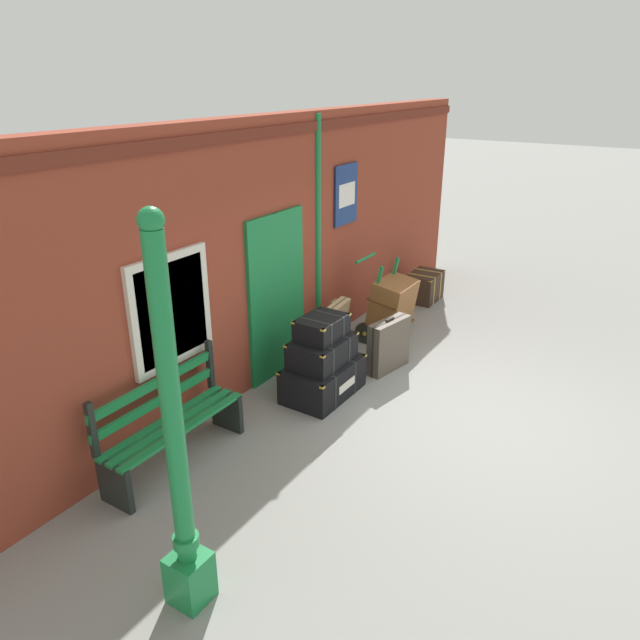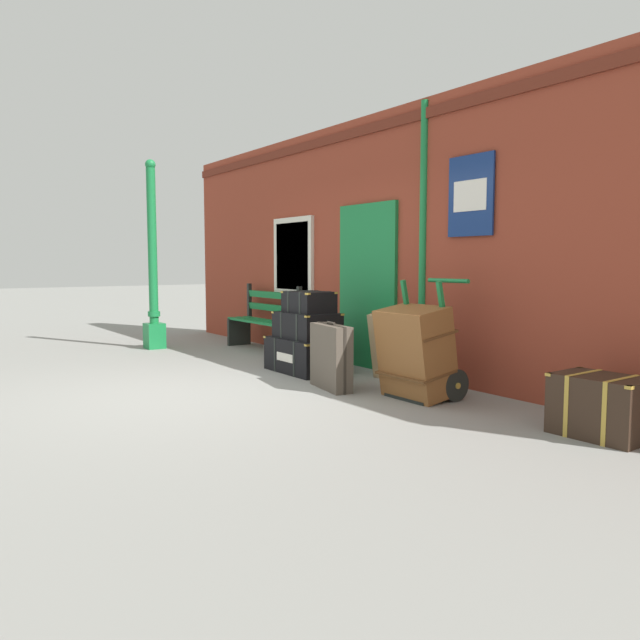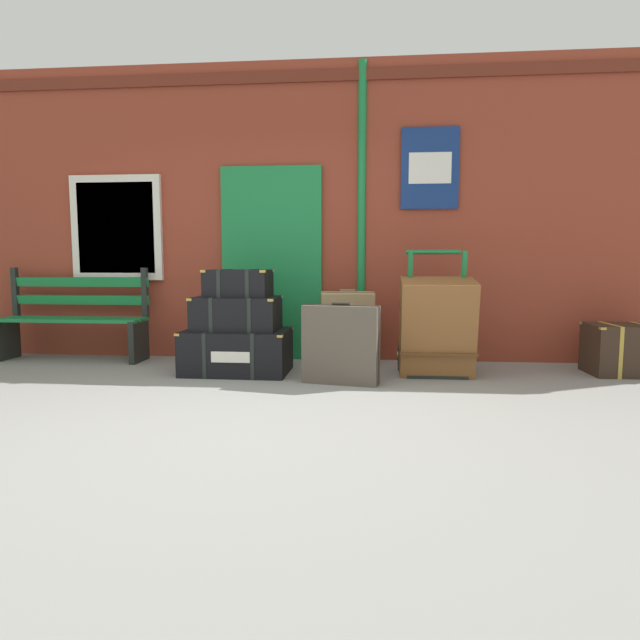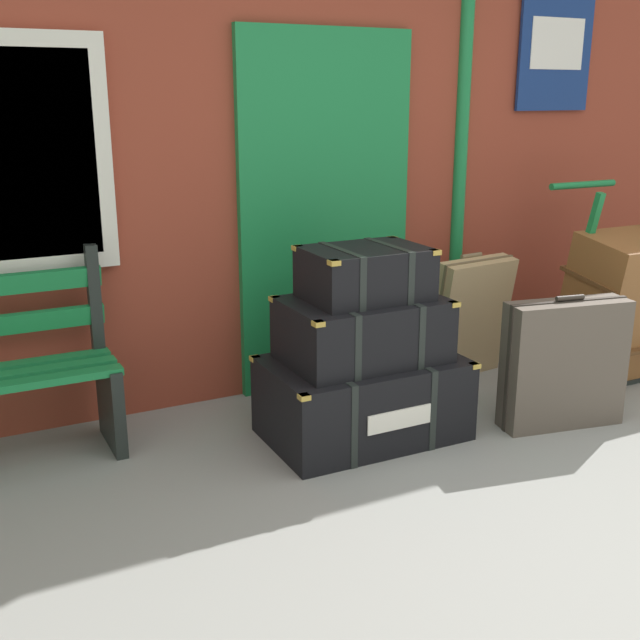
% 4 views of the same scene
% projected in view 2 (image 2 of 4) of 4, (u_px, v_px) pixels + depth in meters
% --- Properties ---
extents(ground_plane, '(60.00, 60.00, 0.00)m').
position_uv_depth(ground_plane, '(200.00, 393.00, 6.44)').
color(ground_plane, gray).
extents(brick_facade, '(10.40, 0.35, 3.20)m').
position_uv_depth(brick_facade, '(389.00, 243.00, 7.79)').
color(brick_facade, brown).
rests_on(brick_facade, ground).
extents(lamp_post, '(0.28, 0.28, 2.94)m').
position_uv_depth(lamp_post, '(153.00, 278.00, 9.70)').
color(lamp_post, '#197A3D').
rests_on(lamp_post, ground).
extents(platform_bench, '(1.60, 0.43, 1.01)m').
position_uv_depth(platform_bench, '(265.00, 321.00, 9.58)').
color(platform_bench, '#197A3D').
rests_on(platform_bench, ground).
extents(steamer_trunk_base, '(1.02, 0.66, 0.43)m').
position_uv_depth(steamer_trunk_base, '(306.00, 355.00, 7.69)').
color(steamer_trunk_base, black).
rests_on(steamer_trunk_base, ground).
extents(steamer_trunk_middle, '(0.81, 0.55, 0.33)m').
position_uv_depth(steamer_trunk_middle, '(307.00, 325.00, 7.67)').
color(steamer_trunk_middle, black).
rests_on(steamer_trunk_middle, steamer_trunk_base).
extents(steamer_trunk_top, '(0.61, 0.46, 0.27)m').
position_uv_depth(steamer_trunk_top, '(309.00, 302.00, 7.64)').
color(steamer_trunk_top, black).
rests_on(steamer_trunk_top, steamer_trunk_middle).
extents(porters_trolley, '(0.71, 0.63, 1.19)m').
position_uv_depth(porters_trolley, '(428.00, 370.00, 6.25)').
color(porters_trolley, black).
rests_on(porters_trolley, ground).
extents(large_brown_trunk, '(0.70, 0.57, 0.94)m').
position_uv_depth(large_brown_trunk, '(416.00, 352.00, 6.13)').
color(large_brown_trunk, brown).
rests_on(large_brown_trunk, ground).
extents(suitcase_oxblood, '(0.57, 0.32, 0.79)m').
position_uv_depth(suitcase_oxblood, '(391.00, 347.00, 7.10)').
color(suitcase_oxblood, tan).
rests_on(suitcase_oxblood, ground).
extents(suitcase_caramel, '(0.70, 0.32, 0.73)m').
position_uv_depth(suitcase_caramel, '(331.00, 357.00, 6.63)').
color(suitcase_caramel, '#51473D').
rests_on(suitcase_caramel, ground).
extents(corner_trunk, '(0.70, 0.51, 0.49)m').
position_uv_depth(corner_trunk, '(601.00, 406.00, 4.82)').
color(corner_trunk, '#332319').
rests_on(corner_trunk, ground).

